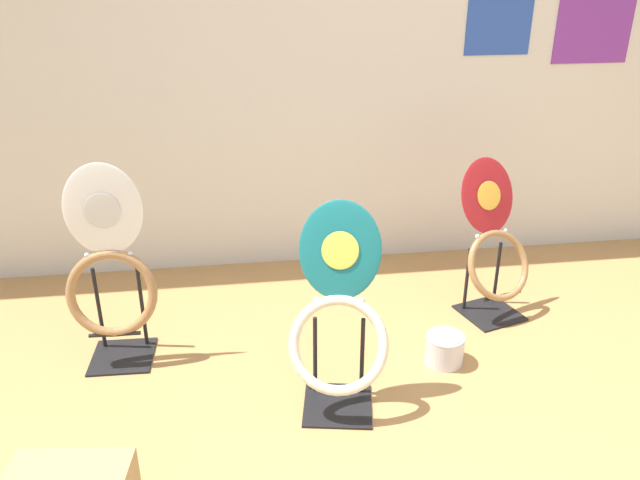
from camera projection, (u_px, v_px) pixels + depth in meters
wall_back at (378, 38)px, 3.40m from camera, size 8.00×0.07×2.60m
toilet_seat_display_white_plain at (111, 277)px, 2.73m from camera, size 0.40×0.29×0.93m
toilet_seat_display_teal_sax at (339, 323)px, 2.45m from camera, size 0.43×0.39×0.85m
toilet_seat_display_crimson_swirl at (494, 249)px, 3.14m from camera, size 0.42×0.41×0.80m
paint_can at (445, 348)px, 2.84m from camera, size 0.18×0.18×0.14m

